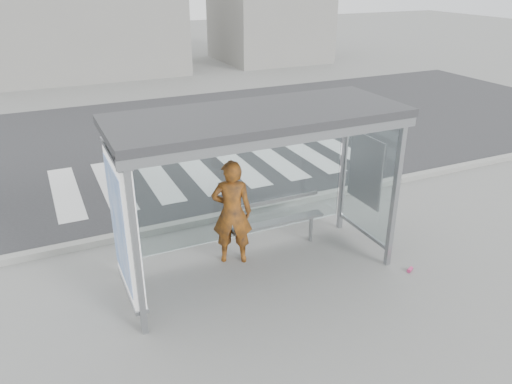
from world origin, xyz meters
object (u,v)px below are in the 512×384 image
bus_shelter (233,157)px  soda_can (410,270)px  person (232,212)px  bench (277,221)px

bus_shelter → soda_can: bus_shelter is taller
bus_shelter → person: bearing=73.2°
bench → person: bearing=-177.3°
bench → soda_can: bench is taller
bus_shelter → bench: 1.81m
bus_shelter → soda_can: 3.41m
bus_shelter → soda_can: size_ratio=36.05×
person → soda_can: person is taller
soda_can → bench: bearing=135.9°
bench → soda_can: size_ratio=14.29×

